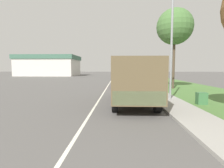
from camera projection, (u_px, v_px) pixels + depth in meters
The scene contains 12 objects.
ground_plane at pixel (112, 79), 37.37m from camera, with size 180.00×180.00×0.00m, color #565451.
lane_centre_stripe at pixel (112, 79), 37.37m from camera, with size 0.12×120.00×0.00m.
sidewalk_right at pixel (133, 78), 37.20m from camera, with size 1.80×120.00×0.12m.
grass_strip_right at pixel (154, 79), 37.04m from camera, with size 7.00×120.00×0.02m.
military_truck at pixel (133, 79), 10.50m from camera, with size 2.34×6.90×2.63m.
car_nearest_ahead at pixel (126, 80), 20.46m from camera, with size 1.74×4.42×1.71m.
car_second_ahead at pixel (120, 76), 36.20m from camera, with size 1.94×3.93×1.60m.
car_third_ahead at pixel (121, 74), 44.06m from camera, with size 1.76×4.68×1.64m.
lamp_post at pixel (169, 29), 11.24m from camera, with size 1.69×0.24×7.76m.
tree_mid_right at pixel (175, 27), 18.00m from camera, with size 3.70×3.70×8.28m.
utility_box at pixel (202, 98), 10.25m from camera, with size 0.55×0.45×0.70m.
building_distant at pixel (49, 66), 53.51m from camera, with size 17.23×12.03×6.08m.
Camera 1 is at (1.31, 2.69, 2.10)m, focal length 28.00 mm.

